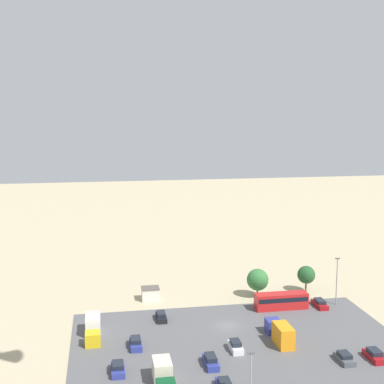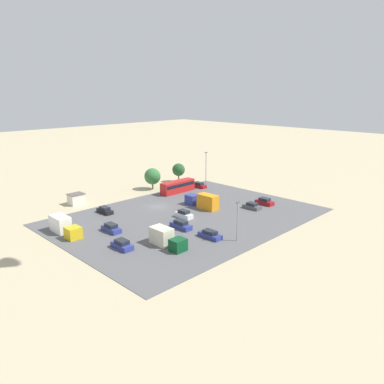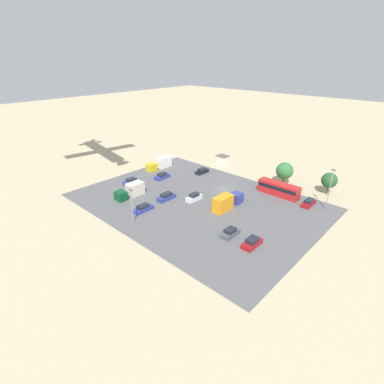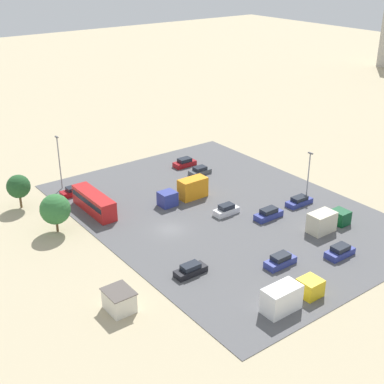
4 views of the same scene
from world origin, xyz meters
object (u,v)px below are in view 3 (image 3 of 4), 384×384
Objects in this scene: parked_car_3 at (143,208)px; parked_car_8 at (162,176)px; parked_car_4 at (309,203)px; parked_car_5 at (131,182)px; bus at (279,189)px; shed_building at (223,160)px; parked_car_2 at (202,171)px; parked_car_0 at (194,197)px; parked_truck_0 at (160,163)px; parked_car_7 at (252,243)px; parked_car_6 at (230,233)px; parked_car_1 at (166,197)px; parked_truck_2 at (227,202)px; parked_truck_1 at (131,191)px.

parked_car_8 reaches higher than parked_car_3.
parked_car_5 reaches higher than parked_car_4.
bus is at bearing 32.41° from parked_car_5.
parked_car_5 is (7.58, 29.64, -0.56)m from shed_building.
parked_car_4 reaches higher than parked_car_2.
parked_car_0 is 24.24m from parked_truck_0.
parked_car_4 is 1.09× the size of parked_car_5.
parked_car_8 reaches higher than parked_car_7.
parked_truck_0 reaches higher than parked_car_6.
parked_car_5 is at bearing -0.39° from parked_car_1.
parked_car_3 is at bearing -132.91° from parked_truck_2.
parked_car_6 is (5.64, 22.34, -0.01)m from parked_car_4.
parked_car_3 is (-0.44, 7.30, -0.09)m from parked_car_1.
parked_truck_2 is (-19.20, 23.49, 0.32)m from shed_building.
parked_car_6 is 0.48× the size of parked_truck_0.
bus is 20.78m from parked_car_0.
parked_car_2 is 23.34m from parked_truck_1.
parked_car_7 is 45.47m from parked_truck_0.
parked_truck_0 is at bearing 55.06° from shed_building.
parked_car_3 is 20.45m from parked_car_6.
parked_car_5 is 0.49× the size of parked_truck_2.
parked_car_7 is at bearing -91.95° from parked_car_4.
parked_car_2 is 0.49× the size of parked_truck_2.
parked_car_3 is 16.01m from parked_car_5.
parked_car_8 reaches higher than parked_car_2.
parked_car_0 is at bearing -23.28° from parked_car_6.
parked_truck_1 is (27.93, 2.07, 0.79)m from parked_car_6.
parked_truck_1 is at bearing -46.25° from bus.
parked_car_1 is 0.64× the size of parked_truck_1.
parked_truck_0 is at bearing -22.93° from parked_car_6.
bus is at bearing 22.89° from parked_car_8.
parked_car_6 is at bearing 5.39° from bus.
parked_truck_1 is (-2.94, 12.56, 0.71)m from parked_car_8.
parked_car_7 is 0.98× the size of parked_car_8.
parked_car_0 is 19.17m from parked_car_5.
bus is 2.50× the size of parked_car_6.
parked_car_1 is 8.85m from parked_truck_1.
shed_building is 30.37m from parked_car_1.
parked_truck_0 is at bearing -79.35° from bus.
parked_car_0 is 6.55m from parked_car_1.
parked_truck_0 reaches higher than bus.
parked_car_2 is at bearing -95.97° from parked_truck_1.
parked_car_1 is at bearing 93.42° from parked_car_3.
parked_car_8 is (4.43, 21.53, -0.55)m from shed_building.
parked_truck_0 reaches higher than parked_car_3.
parked_car_2 is at bearing -74.45° from parked_car_1.
parked_car_1 is 14.46m from parked_truck_2.
parked_car_5 is at bearing -167.08° from parked_truck_2.
parked_car_3 is at bearing -168.71° from parked_car_7.
shed_building is 10.94m from parked_car_2.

